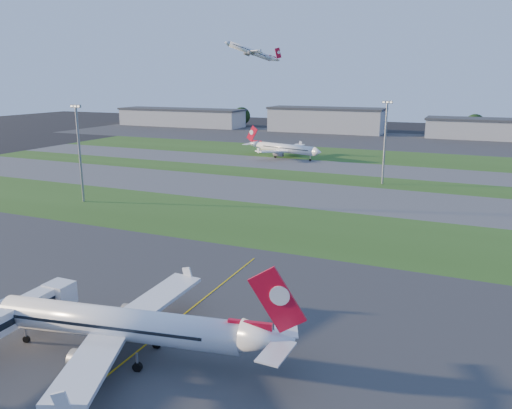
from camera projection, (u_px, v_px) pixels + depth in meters
The scene contains 21 objects.
ground at pixel (131, 325), 67.26m from camera, with size 700.00×700.00×0.00m, color black.
apron_near at pixel (131, 325), 67.26m from camera, with size 300.00×70.00×0.01m, color #333335.
grass_strip_a at pixel (273, 225), 113.50m from camera, with size 300.00×34.00×0.01m, color #31541C.
taxiway_a at pixel (315, 195), 142.84m from camera, with size 300.00×32.00×0.01m, color #515154.
grass_strip_b at pixel (337, 179), 165.07m from camera, with size 300.00×18.00×0.01m, color #31541C.
taxiway_b at pixel (352, 169), 184.63m from camera, with size 300.00×26.00×0.01m, color #515154.
grass_strip_c at pixel (370, 156), 213.97m from camera, with size 300.00×40.00×0.01m, color #31541C.
apron_far at pixel (392, 141), 267.32m from camera, with size 400.00×80.00×0.01m, color #333335.
yellow_line at pixel (162, 332), 65.33m from camera, with size 0.25×60.00×0.02m, color gold.
airliner_parked at pixel (121, 325), 58.74m from camera, with size 37.08×31.20×11.65m.
airliner_taxiing at pixel (285, 149), 208.55m from camera, with size 34.96×29.41×11.20m.
airliner_departing at pixel (251, 51), 280.60m from camera, with size 25.43×22.27×9.77m.
light_mast_west at pixel (79, 147), 131.15m from camera, with size 3.20×0.70×25.80m.
light_mast_centre at pixel (385, 137), 153.87m from camera, with size 3.20×0.70×25.80m.
hangar_far_west at pixel (181, 117), 350.51m from camera, with size 91.80×23.00×12.20m.
hangar_west at pixel (326, 120), 309.54m from camera, with size 71.40×23.00×15.20m.
hangar_east at pixel (504, 129), 271.35m from camera, with size 81.60×23.00×11.20m.
tree_far_west at pixel (145, 114), 377.46m from camera, with size 11.00×11.00×12.00m.
tree_west at pixel (242, 116), 348.14m from camera, with size 12.10×12.10×13.20m.
tree_mid_west at pixel (370, 123), 310.09m from camera, with size 9.90×9.90×10.80m.
tree_mid_east at pixel (475, 124), 289.31m from camera, with size 11.55×11.55×12.60m.
Camera 1 is at (39.92, -49.42, 32.22)m, focal length 35.00 mm.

